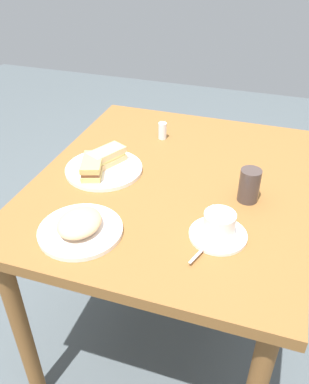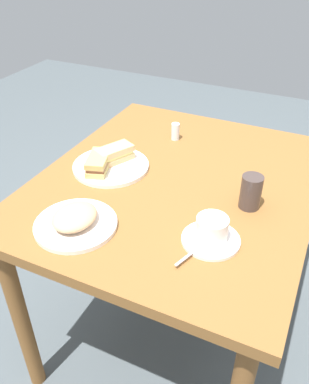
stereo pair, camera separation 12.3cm
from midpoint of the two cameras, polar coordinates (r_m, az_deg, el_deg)
ground_plane at (r=1.89m, az=-0.02°, el=-18.26°), size 6.00×6.00×0.00m
dining_table at (r=1.41m, az=-0.03°, el=-1.57°), size 1.04×0.89×0.78m
sandwich_plate at (r=1.41m, az=-9.69°, el=3.15°), size 0.27×0.27×0.01m
sandwich_front at (r=1.41m, az=-9.37°, el=4.82°), size 0.15×0.12×0.05m
sandwich_back at (r=1.37m, az=-11.41°, el=3.48°), size 0.14×0.10×0.05m
coffee_saucer at (r=1.12m, az=5.88°, el=-6.23°), size 0.16×0.16×0.01m
coffee_cup at (r=1.09m, az=5.98°, el=-4.55°), size 0.11×0.09×0.07m
spoon at (r=1.06m, az=3.62°, el=-8.16°), size 0.10×0.04×0.01m
side_plate at (r=1.15m, az=-13.51°, el=-5.47°), size 0.24×0.24×0.01m
side_food_pile at (r=1.14m, az=-13.70°, el=-4.35°), size 0.14×0.12×0.04m
salt_shaker at (r=1.59m, az=-1.10°, el=8.63°), size 0.03×0.03×0.07m
drinking_glass at (r=1.24m, az=10.57°, el=0.83°), size 0.06×0.06×0.11m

